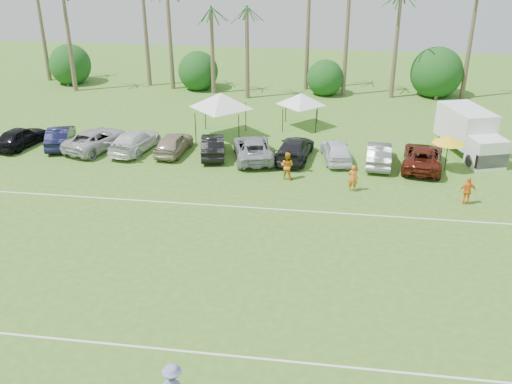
# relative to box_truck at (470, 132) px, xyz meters

# --- Properties ---
(field_lines) EXTENTS (80.00, 12.10, 0.01)m
(field_lines) POSITION_rel_box_truck_xyz_m (-16.15, -16.08, -1.62)
(field_lines) COLOR white
(field_lines) RESTS_ON ground
(palm_tree_0) EXTENTS (2.40, 2.40, 8.90)m
(palm_tree_0) POSITION_rel_box_truck_xyz_m (-38.15, 13.92, 5.85)
(palm_tree_0) COLOR brown
(palm_tree_0) RESTS_ON ground
(palm_tree_4) EXTENTS (2.40, 2.40, 8.90)m
(palm_tree_4) POSITION_rel_box_truck_xyz_m (-20.15, 13.92, 5.85)
(palm_tree_4) COLOR brown
(palm_tree_4) RESTS_ON ground
(palm_tree_8) EXTENTS (2.40, 2.40, 8.90)m
(palm_tree_8) POSITION_rel_box_truck_xyz_m (-3.15, 13.92, 5.85)
(palm_tree_8) COLOR brown
(palm_tree_8) RESTS_ON ground
(palm_tree_9) EXTENTS (2.40, 2.40, 9.90)m
(palm_tree_9) POSITION_rel_box_truck_xyz_m (1.85, 13.92, 6.72)
(palm_tree_9) COLOR brown
(palm_tree_9) RESTS_ON ground
(bush_tree_0) EXTENTS (4.00, 4.00, 4.00)m
(bush_tree_0) POSITION_rel_box_truck_xyz_m (-35.15, 14.92, 0.17)
(bush_tree_0) COLOR brown
(bush_tree_0) RESTS_ON ground
(bush_tree_1) EXTENTS (4.00, 4.00, 4.00)m
(bush_tree_1) POSITION_rel_box_truck_xyz_m (-22.15, 14.92, 0.17)
(bush_tree_1) COLOR brown
(bush_tree_1) RESTS_ON ground
(bush_tree_2) EXTENTS (4.00, 4.00, 4.00)m
(bush_tree_2) POSITION_rel_box_truck_xyz_m (-10.15, 14.92, 0.17)
(bush_tree_2) COLOR brown
(bush_tree_2) RESTS_ON ground
(bush_tree_3) EXTENTS (4.00, 4.00, 4.00)m
(bush_tree_3) POSITION_rel_box_truck_xyz_m (-0.15, 14.92, 0.17)
(bush_tree_3) COLOR brown
(bush_tree_3) RESTS_ON ground
(sideline_player_a) EXTENTS (0.66, 0.50, 1.62)m
(sideline_player_a) POSITION_rel_box_truck_xyz_m (-7.82, -7.03, -0.82)
(sideline_player_a) COLOR orange
(sideline_player_a) RESTS_ON ground
(sideline_player_b) EXTENTS (1.00, 0.87, 1.73)m
(sideline_player_b) POSITION_rel_box_truck_xyz_m (-11.78, -5.82, -0.76)
(sideline_player_b) COLOR orange
(sideline_player_b) RESTS_ON ground
(sideline_player_c) EXTENTS (0.97, 0.47, 1.60)m
(sideline_player_c) POSITION_rel_box_truck_xyz_m (-1.53, -7.92, -0.83)
(sideline_player_c) COLOR orange
(sideline_player_c) RESTS_ON ground
(box_truck) EXTENTS (3.96, 6.30, 3.04)m
(box_truck) POSITION_rel_box_truck_xyz_m (0.00, 0.00, 0.00)
(box_truck) COLOR white
(box_truck) RESTS_ON ground
(canopy_tent_left) EXTENTS (4.79, 4.79, 3.88)m
(canopy_tent_left) POSITION_rel_box_truck_xyz_m (-17.28, 1.26, 1.70)
(canopy_tent_left) COLOR black
(canopy_tent_left) RESTS_ON ground
(canopy_tent_right) EXTENTS (3.88, 3.88, 3.14)m
(canopy_tent_right) POSITION_rel_box_truck_xyz_m (-11.69, 4.33, 1.06)
(canopy_tent_right) COLOR black
(canopy_tent_right) RESTS_ON ground
(market_umbrella) EXTENTS (2.10, 2.10, 2.34)m
(market_umbrella) POSITION_rel_box_truck_xyz_m (-1.95, -3.11, 0.47)
(market_umbrella) COLOR black
(market_umbrella) RESTS_ON ground
(parked_car_0) EXTENTS (2.49, 4.47, 1.44)m
(parked_car_0) POSITION_rel_box_truck_xyz_m (-30.89, -2.78, -0.91)
(parked_car_0) COLOR black
(parked_car_0) RESTS_ON ground
(parked_car_1) EXTENTS (2.72, 4.62, 1.44)m
(parked_car_1) POSITION_rel_box_truck_xyz_m (-28.13, -2.32, -0.91)
(parked_car_1) COLOR black
(parked_car_1) RESTS_ON ground
(parked_car_2) EXTENTS (3.85, 5.66, 1.44)m
(parked_car_2) POSITION_rel_box_truck_xyz_m (-25.38, -2.48, -0.91)
(parked_car_2) COLOR #B0B0B0
(parked_car_2) RESTS_ON ground
(parked_car_3) EXTENTS (2.82, 5.23, 1.44)m
(parked_car_3) POSITION_rel_box_truck_xyz_m (-22.62, -2.47, -0.91)
(parked_car_3) COLOR silver
(parked_car_3) RESTS_ON ground
(parked_car_4) EXTENTS (2.03, 4.34, 1.44)m
(parked_car_4) POSITION_rel_box_truck_xyz_m (-19.86, -2.49, -0.91)
(parked_car_4) COLOR tan
(parked_car_4) RESTS_ON ground
(parked_car_5) EXTENTS (2.38, 4.58, 1.44)m
(parked_car_5) POSITION_rel_box_truck_xyz_m (-17.11, -2.56, -0.91)
(parked_car_5) COLOR black
(parked_car_5) RESTS_ON ground
(parked_car_6) EXTENTS (3.58, 5.60, 1.44)m
(parked_car_6) POSITION_rel_box_truck_xyz_m (-14.35, -2.73, -0.91)
(parked_car_6) COLOR #95979D
(parked_car_6) RESTS_ON ground
(parked_car_7) EXTENTS (2.57, 5.16, 1.44)m
(parked_car_7) POSITION_rel_box_truck_xyz_m (-11.60, -2.36, -0.91)
(parked_car_7) COLOR black
(parked_car_7) RESTS_ON ground
(parked_car_8) EXTENTS (2.39, 4.45, 1.44)m
(parked_car_8) POSITION_rel_box_truck_xyz_m (-8.84, -2.28, -0.91)
(parked_car_8) COLOR white
(parked_car_8) RESTS_ON ground
(parked_car_9) EXTENTS (1.81, 4.46, 1.44)m
(parked_car_9) POSITION_rel_box_truck_xyz_m (-6.08, -2.62, -0.91)
(parked_car_9) COLOR slate
(parked_car_9) RESTS_ON ground
(parked_car_10) EXTENTS (3.13, 5.47, 1.44)m
(parked_car_10) POSITION_rel_box_truck_xyz_m (-3.33, -2.70, -0.91)
(parked_car_10) COLOR #52190E
(parked_car_10) RESTS_ON ground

